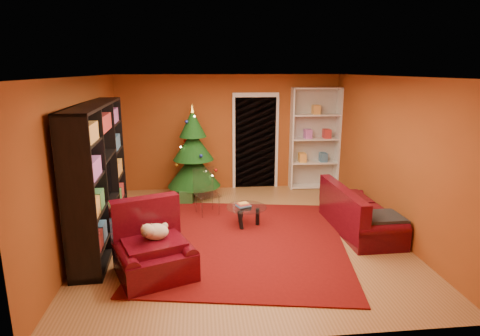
{
  "coord_description": "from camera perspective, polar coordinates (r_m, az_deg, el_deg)",
  "views": [
    {
      "loc": [
        -0.7,
        -6.27,
        2.71
      ],
      "look_at": [
        0.0,
        0.4,
        1.05
      ],
      "focal_mm": 30.0,
      "sensor_mm": 36.0,
      "label": 1
    }
  ],
  "objects": [
    {
      "name": "coffee_table",
      "position": [
        7.12,
        0.93,
        -6.87
      ],
      "size": [
        0.92,
        0.92,
        0.44
      ],
      "primitive_type": null,
      "rotation": [
        0.0,
        0.0,
        0.36
      ],
      "color": "gray",
      "rests_on": "rug"
    },
    {
      "name": "media_unit",
      "position": [
        6.67,
        -19.46,
        -0.87
      ],
      "size": [
        0.58,
        2.89,
        2.2
      ],
      "primitive_type": null,
      "rotation": [
        0.0,
        0.0,
        0.05
      ],
      "color": "black",
      "rests_on": "floor"
    },
    {
      "name": "wall_left",
      "position": [
        6.69,
        -21.68,
        0.72
      ],
      "size": [
        0.05,
        5.5,
        2.6
      ],
      "primitive_type": "cube",
      "color": "brown",
      "rests_on": "ground"
    },
    {
      "name": "acrylic_chair",
      "position": [
        7.61,
        -4.68,
        -3.8
      ],
      "size": [
        0.54,
        0.56,
        0.81
      ],
      "primitive_type": null,
      "rotation": [
        0.0,
        0.0,
        0.33
      ],
      "color": "#66605B",
      "rests_on": "rug"
    },
    {
      "name": "wall_right",
      "position": [
        7.19,
        20.8,
        1.67
      ],
      "size": [
        0.05,
        5.5,
        2.6
      ],
      "primitive_type": "cube",
      "color": "brown",
      "rests_on": "ground"
    },
    {
      "name": "wall_back",
      "position": [
        9.19,
        -1.54,
        5.06
      ],
      "size": [
        5.0,
        0.05,
        2.6
      ],
      "primitive_type": "cube",
      "color": "brown",
      "rests_on": "ground"
    },
    {
      "name": "rug",
      "position": [
        6.58,
        0.87,
        -10.33
      ],
      "size": [
        3.66,
        4.07,
        0.02
      ],
      "primitive_type": "cube",
      "rotation": [
        0.0,
        0.0,
        -0.17
      ],
      "color": "#610C0B",
      "rests_on": "floor"
    },
    {
      "name": "white_bookshelf",
      "position": [
        9.36,
        10.58,
        4.1
      ],
      "size": [
        1.11,
        0.43,
        2.38
      ],
      "primitive_type": null,
      "rotation": [
        0.0,
        0.0,
        -0.04
      ],
      "color": "white",
      "rests_on": "floor"
    },
    {
      "name": "christmas_tree",
      "position": [
        8.6,
        -6.65,
        2.21
      ],
      "size": [
        1.28,
        1.28,
        2.03
      ],
      "primitive_type": null,
      "rotation": [
        0.0,
        0.0,
        -0.14
      ],
      "color": "#0D340E",
      "rests_on": "floor"
    },
    {
      "name": "doorway",
      "position": [
        9.25,
        2.2,
        3.54
      ],
      "size": [
        1.06,
        0.6,
        2.16
      ],
      "primitive_type": null,
      "color": "black",
      "rests_on": "floor"
    },
    {
      "name": "dog",
      "position": [
        5.52,
        -11.87,
        -8.87
      ],
      "size": [
        0.48,
        0.43,
        0.26
      ],
      "primitive_type": null,
      "rotation": [
        0.0,
        0.0,
        0.37
      ],
      "color": "beige",
      "rests_on": "armchair"
    },
    {
      "name": "floor",
      "position": [
        6.88,
        0.35,
        -9.53
      ],
      "size": [
        5.0,
        5.5,
        0.05
      ],
      "primitive_type": "cube",
      "color": "brown",
      "rests_on": "ground"
    },
    {
      "name": "gift_box_red",
      "position": [
        9.24,
        -6.55,
        -2.52
      ],
      "size": [
        0.29,
        0.29,
        0.23
      ],
      "primitive_type": "cube",
      "rotation": [
        0.0,
        0.0,
        0.32
      ],
      "color": "#A91B18",
      "rests_on": "floor"
    },
    {
      "name": "gift_box_green",
      "position": [
        8.43,
        -7.62,
        -4.01
      ],
      "size": [
        0.3,
        0.3,
        0.27
      ],
      "primitive_type": "cube",
      "rotation": [
        0.0,
        0.0,
        -0.1
      ],
      "color": "#235221",
      "rests_on": "floor"
    },
    {
      "name": "sofa",
      "position": [
        7.16,
        16.77,
        -5.57
      ],
      "size": [
        0.87,
        1.86,
        0.79
      ],
      "primitive_type": null,
      "rotation": [
        0.0,
        0.0,
        1.59
      ],
      "color": "#3F050F",
      "rests_on": "rug"
    },
    {
      "name": "armchair",
      "position": [
        5.55,
        -12.13,
        -11.01
      ],
      "size": [
        1.34,
        1.34,
        0.81
      ],
      "primitive_type": null,
      "rotation": [
        0.0,
        0.0,
        0.37
      ],
      "color": "#3F050F",
      "rests_on": "rug"
    },
    {
      "name": "ceiling",
      "position": [
        6.31,
        0.39,
        13.12
      ],
      "size": [
        5.0,
        5.5,
        0.05
      ],
      "primitive_type": "cube",
      "color": "silver",
      "rests_on": "wall_back"
    }
  ]
}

